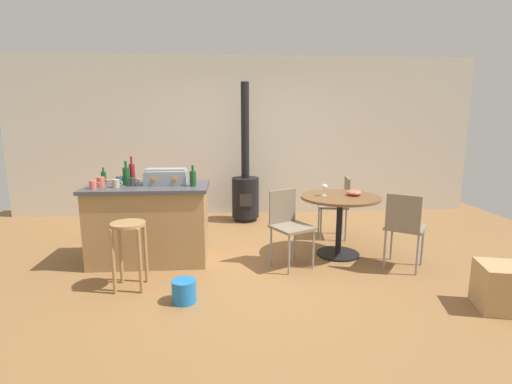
# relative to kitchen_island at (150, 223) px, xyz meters

# --- Properties ---
(ground_plane) EXTENTS (8.80, 8.80, 0.00)m
(ground_plane) POSITION_rel_kitchen_island_xyz_m (1.21, -0.16, -0.46)
(ground_plane) COLOR olive
(back_wall) EXTENTS (8.00, 0.10, 2.70)m
(back_wall) POSITION_rel_kitchen_island_xyz_m (1.21, 2.27, 0.89)
(back_wall) COLOR beige
(back_wall) RESTS_ON ground_plane
(kitchen_island) EXTENTS (1.38, 0.76, 0.91)m
(kitchen_island) POSITION_rel_kitchen_island_xyz_m (0.00, 0.00, 0.00)
(kitchen_island) COLOR #A37A4C
(kitchen_island) RESTS_ON ground_plane
(wooden_stool) EXTENTS (0.33, 0.33, 0.67)m
(wooden_stool) POSITION_rel_kitchen_island_xyz_m (-0.05, -0.76, 0.03)
(wooden_stool) COLOR #A37A4C
(wooden_stool) RESTS_ON ground_plane
(dining_table) EXTENTS (0.95, 0.95, 0.74)m
(dining_table) POSITION_rel_kitchen_island_xyz_m (2.27, 0.01, 0.11)
(dining_table) COLOR black
(dining_table) RESTS_ON ground_plane
(folding_chair_near) EXTENTS (0.56, 0.56, 0.87)m
(folding_chair_near) POSITION_rel_kitchen_island_xyz_m (2.85, -0.49, 0.06)
(folding_chair_near) COLOR #7F705B
(folding_chair_near) RESTS_ON ground_plane
(folding_chair_far) EXTENTS (0.46, 0.46, 0.86)m
(folding_chair_far) POSITION_rel_kitchen_island_xyz_m (2.45, 0.71, 0.06)
(folding_chair_far) COLOR #7F705B
(folding_chair_far) RESTS_ON ground_plane
(folding_chair_left) EXTENTS (0.54, 0.54, 0.86)m
(folding_chair_left) POSITION_rel_kitchen_island_xyz_m (1.60, -0.26, 0.05)
(folding_chair_left) COLOR #7F705B
(folding_chair_left) RESTS_ON ground_plane
(wood_stove) EXTENTS (0.44, 0.45, 2.22)m
(wood_stove) POSITION_rel_kitchen_island_xyz_m (1.20, 1.73, 0.08)
(wood_stove) COLOR black
(wood_stove) RESTS_ON ground_plane
(toolbox) EXTENTS (0.48, 0.28, 0.18)m
(toolbox) POSITION_rel_kitchen_island_xyz_m (0.21, 0.05, 0.54)
(toolbox) COLOR gray
(toolbox) RESTS_ON kitchen_island
(bottle_0) EXTENTS (0.06, 0.06, 0.18)m
(bottle_0) POSITION_rel_kitchen_island_xyz_m (-0.56, 0.22, 0.52)
(bottle_0) COLOR #194C23
(bottle_0) RESTS_ON kitchen_island
(bottle_1) EXTENTS (0.07, 0.07, 0.32)m
(bottle_1) POSITION_rel_kitchen_island_xyz_m (-0.21, 0.15, 0.57)
(bottle_1) COLOR maroon
(bottle_1) RESTS_ON kitchen_island
(bottle_2) EXTENTS (0.07, 0.07, 0.24)m
(bottle_2) POSITION_rel_kitchen_island_xyz_m (0.53, -0.09, 0.54)
(bottle_2) COLOR #194C23
(bottle_2) RESTS_ON kitchen_island
(bottle_3) EXTENTS (0.08, 0.08, 0.27)m
(bottle_3) POSITION_rel_kitchen_island_xyz_m (-0.25, 0.06, 0.56)
(bottle_3) COLOR #194C23
(bottle_3) RESTS_ON kitchen_island
(cup_0) EXTENTS (0.12, 0.08, 0.09)m
(cup_0) POSITION_rel_kitchen_island_xyz_m (-0.32, -0.12, 0.50)
(cup_0) COLOR tan
(cup_0) RESTS_ON kitchen_island
(cup_1) EXTENTS (0.11, 0.07, 0.09)m
(cup_1) POSITION_rel_kitchen_island_xyz_m (-0.16, -0.03, 0.50)
(cup_1) COLOR #383838
(cup_1) RESTS_ON kitchen_island
(cup_2) EXTENTS (0.12, 0.09, 0.11)m
(cup_2) POSITION_rel_kitchen_island_xyz_m (-0.51, -0.04, 0.50)
(cup_2) COLOR #DB6651
(cup_2) RESTS_ON kitchen_island
(cup_3) EXTENTS (0.11, 0.08, 0.09)m
(cup_3) POSITION_rel_kitchen_island_xyz_m (-0.54, -0.19, 0.50)
(cup_3) COLOR #DB6651
(cup_3) RESTS_ON kitchen_island
(cup_4) EXTENTS (0.12, 0.08, 0.09)m
(cup_4) POSITION_rel_kitchen_island_xyz_m (-0.36, 0.16, 0.49)
(cup_4) COLOR #4C7099
(cup_4) RESTS_ON kitchen_island
(wine_glass) EXTENTS (0.07, 0.07, 0.14)m
(wine_glass) POSITION_rel_kitchen_island_xyz_m (2.09, 0.05, 0.39)
(wine_glass) COLOR silver
(wine_glass) RESTS_ON dining_table
(serving_bowl) EXTENTS (0.18, 0.18, 0.07)m
(serving_bowl) POSITION_rel_kitchen_island_xyz_m (2.45, 0.04, 0.32)
(serving_bowl) COLOR #DB6651
(serving_bowl) RESTS_ON dining_table
(cardboard_box) EXTENTS (0.47, 0.47, 0.41)m
(cardboard_box) POSITION_rel_kitchen_island_xyz_m (3.32, -1.44, -0.25)
(cardboard_box) COLOR tan
(cardboard_box) RESTS_ON ground_plane
(plastic_bucket) EXTENTS (0.22, 0.22, 0.21)m
(plastic_bucket) POSITION_rel_kitchen_island_xyz_m (0.51, -1.11, -0.35)
(plastic_bucket) COLOR blue
(plastic_bucket) RESTS_ON ground_plane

